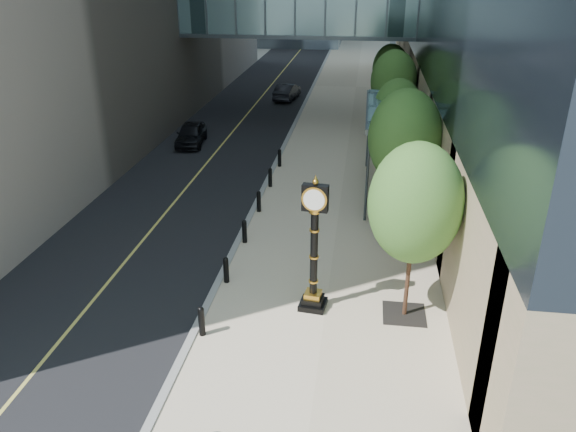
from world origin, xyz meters
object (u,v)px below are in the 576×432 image
Objects in this scene: pedestrian at (388,229)px; car_near at (191,134)px; street_clock at (314,255)px; car_far at (287,92)px.

car_near is at bearing -42.16° from pedestrian.
street_clock reaches higher than car_far.
street_clock is at bearing 65.59° from pedestrian.
car_near is 14.22m from car_far.
car_near is (-12.08, 12.90, -0.25)m from pedestrian.
pedestrian is (2.57, 4.61, -1.10)m from street_clock.
pedestrian is 0.44× the size of car_far.
street_clock is 2.58× the size of pedestrian.
pedestrian is 17.67m from car_near.
street_clock is at bearing 107.13° from car_far.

